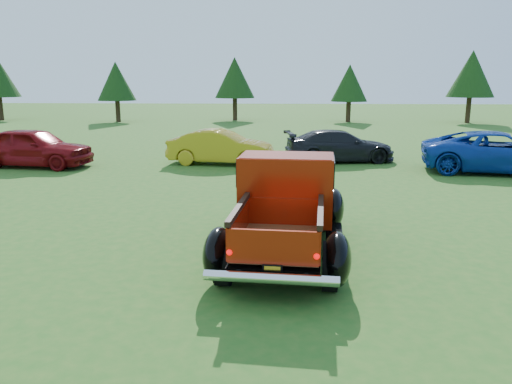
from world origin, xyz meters
TOP-DOWN VIEW (x-y plane):
  - ground at (0.00, 0.00)m, footprint 120.00×120.00m
  - tree_west at (-12.00, 29.00)m, footprint 2.94×2.94m
  - tree_mid_left at (-3.00, 31.00)m, footprint 3.20×3.20m
  - tree_mid_right at (6.00, 30.00)m, footprint 2.82×2.82m
  - tree_east at (15.00, 29.50)m, footprint 3.46×3.46m
  - pickup_truck at (1.00, -0.31)m, footprint 2.67×5.11m
  - show_car_red at (-8.50, 8.52)m, footprint 4.55×2.29m
  - show_car_yellow at (-1.50, 9.50)m, footprint 4.21×1.89m
  - show_car_grey at (3.20, 10.40)m, footprint 4.59×2.40m
  - show_car_blue at (8.59, 8.24)m, footprint 5.58×3.28m

SIDE VIEW (x-z plane):
  - ground at x=0.00m, z-range 0.00..0.00m
  - show_car_grey at x=3.20m, z-range 0.00..1.27m
  - show_car_yellow at x=-1.50m, z-range 0.00..1.34m
  - show_car_blue at x=8.59m, z-range 0.00..1.46m
  - show_car_red at x=-8.50m, z-range 0.00..1.49m
  - pickup_truck at x=1.00m, z-range -0.05..1.80m
  - tree_mid_right at x=6.00m, z-range 0.77..5.17m
  - tree_west at x=-12.00m, z-range 0.81..5.41m
  - tree_mid_left at x=-3.00m, z-range 0.88..5.88m
  - tree_east at x=15.00m, z-range 0.96..6.36m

